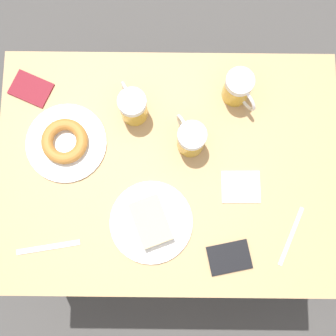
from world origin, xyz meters
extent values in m
plane|color=#474442|center=(0.00, 0.00, 0.00)|extent=(8.00, 8.00, 0.00)
cube|color=tan|center=(0.00, 0.00, 0.76)|extent=(0.77, 1.08, 0.03)
cylinder|color=black|center=(-0.35, -0.50, 0.37)|extent=(0.04, 0.04, 0.74)
cylinder|color=black|center=(0.35, -0.50, 0.37)|extent=(0.04, 0.04, 0.74)
cylinder|color=black|center=(-0.35, 0.50, 0.37)|extent=(0.04, 0.04, 0.74)
cylinder|color=black|center=(0.35, 0.50, 0.37)|extent=(0.04, 0.04, 0.74)
cylinder|color=#514C47|center=(-0.06, 0.58, 0.23)|extent=(0.03, 0.03, 0.46)
cylinder|color=#514C47|center=(0.29, 0.63, 0.23)|extent=(0.03, 0.03, 0.46)
cylinder|color=white|center=(0.17, -0.05, 0.78)|extent=(0.25, 0.25, 0.01)
cube|color=#D1B27F|center=(0.17, -0.05, 0.80)|extent=(0.17, 0.14, 0.04)
cylinder|color=white|center=(-0.08, -0.32, 0.78)|extent=(0.25, 0.25, 0.01)
torus|color=#B2702D|center=(-0.08, -0.32, 0.80)|extent=(0.15, 0.15, 0.04)
cylinder|color=gold|center=(-0.25, 0.21, 0.82)|extent=(0.08, 0.08, 0.10)
cylinder|color=white|center=(-0.25, 0.21, 0.89)|extent=(0.09, 0.09, 0.03)
torus|color=silver|center=(-0.21, 0.24, 0.84)|extent=(0.07, 0.06, 0.08)
cylinder|color=gold|center=(-0.18, -0.11, 0.82)|extent=(0.08, 0.08, 0.10)
cylinder|color=white|center=(-0.18, -0.11, 0.89)|extent=(0.09, 0.09, 0.03)
torus|color=silver|center=(-0.22, -0.13, 0.84)|extent=(0.08, 0.04, 0.08)
cylinder|color=gold|center=(-0.08, 0.07, 0.82)|extent=(0.08, 0.08, 0.10)
cylinder|color=white|center=(-0.08, 0.07, 0.89)|extent=(0.09, 0.09, 0.03)
torus|color=silver|center=(-0.12, 0.04, 0.84)|extent=(0.08, 0.05, 0.08)
cube|color=white|center=(0.05, 0.22, 0.78)|extent=(0.10, 0.12, 0.00)
cube|color=silver|center=(0.20, 0.37, 0.77)|extent=(0.18, 0.09, 0.00)
cube|color=silver|center=(0.24, -0.36, 0.77)|extent=(0.05, 0.19, 0.00)
cube|color=maroon|center=(-0.26, -0.44, 0.78)|extent=(0.13, 0.15, 0.01)
cube|color=black|center=(0.27, 0.18, 0.78)|extent=(0.11, 0.14, 0.01)
camera|label=1|loc=(0.26, 0.00, 2.20)|focal=50.00mm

